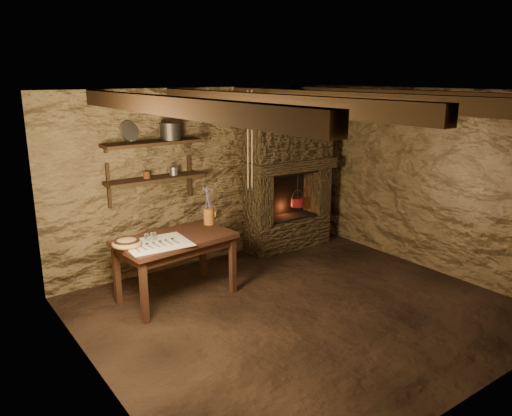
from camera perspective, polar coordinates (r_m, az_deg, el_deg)
floor at (r=5.75m, az=5.10°, el=-11.55°), size 4.50×4.50×0.00m
back_wall at (r=6.91m, az=-5.56°, el=3.57°), size 4.50×0.04×2.40m
front_wall at (r=4.10m, az=24.11°, el=-5.80°), size 4.50×0.04×2.40m
left_wall at (r=4.25m, az=-18.23°, el=-4.51°), size 0.04×4.00×2.40m
right_wall at (r=6.97m, az=19.51°, el=2.88°), size 0.04×4.00×2.40m
ceiling at (r=5.14m, az=5.73°, el=13.11°), size 4.50×4.00×0.04m
beam_far_left at (r=4.31m, az=-9.79°, el=11.41°), size 0.14×3.95×0.16m
beam_mid_left at (r=4.83m, az=1.14°, el=11.99°), size 0.14×3.95×0.16m
beam_mid_right at (r=5.49m, az=9.72°, el=12.16°), size 0.14×3.95×0.16m
beam_far_right at (r=6.24m, az=16.36°, el=12.10°), size 0.14×3.95×0.16m
shelf_lower at (r=6.37m, az=-11.47°, el=3.27°), size 1.25×0.30×0.04m
shelf_upper at (r=6.29m, az=-11.69°, el=7.29°), size 1.25×0.30×0.04m
hearth at (r=7.42m, az=3.73°, el=4.61°), size 1.43×0.51×2.30m
work_table at (r=5.94m, az=-9.12°, el=-6.47°), size 1.39×0.88×0.76m
linen_cloth at (r=5.62m, az=-11.23°, el=-4.01°), size 0.73×0.61×0.01m
pewter_cutlery_row at (r=5.59m, az=-11.14°, el=-3.97°), size 0.59×0.27×0.01m
drinking_glasses at (r=5.73m, az=-11.62°, el=-3.14°), size 0.22×0.07×0.09m
stoneware_jug at (r=6.20m, az=-5.41°, el=-0.07°), size 0.16×0.16×0.46m
wooden_bowl at (r=5.58m, az=-14.54°, el=-3.97°), size 0.33×0.33×0.11m
iron_stockpot at (r=6.38m, az=-9.75°, el=8.54°), size 0.33×0.33×0.19m
tin_pan at (r=6.27m, az=-14.27°, el=8.47°), size 0.28×0.20×0.25m
small_kettle at (r=6.46m, az=-9.38°, el=4.19°), size 0.16×0.13×0.16m
rusty_tin at (r=6.31m, az=-12.39°, el=3.71°), size 0.09×0.09×0.09m
red_pot at (r=7.59m, az=4.75°, el=0.75°), size 0.22×0.21×0.54m
hanging_ropes at (r=6.05m, az=-0.70°, el=7.76°), size 0.08×0.08×1.20m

